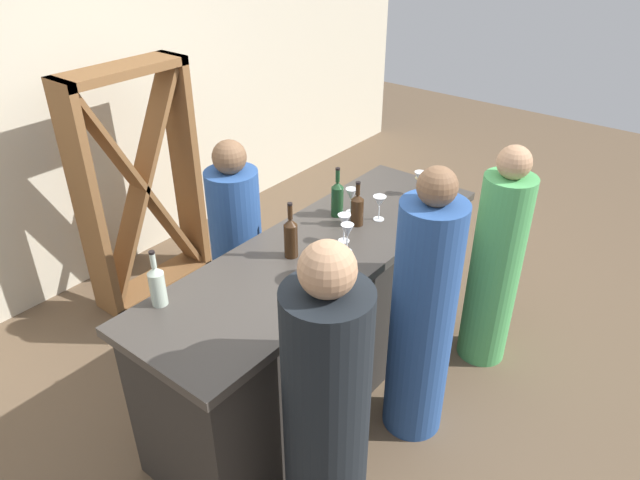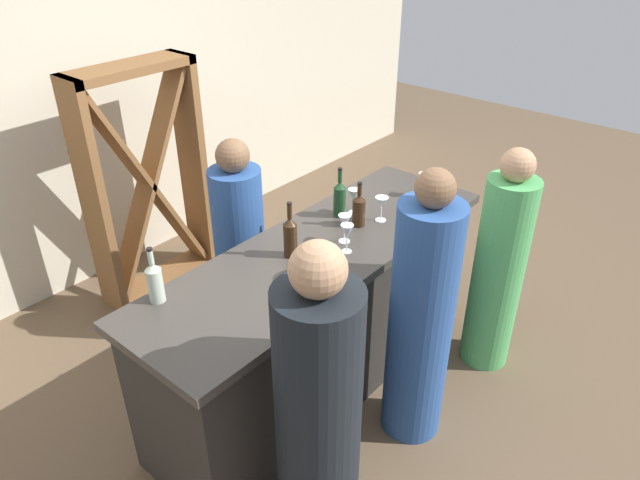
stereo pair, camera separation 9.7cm
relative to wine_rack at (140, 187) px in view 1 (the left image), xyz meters
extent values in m
plane|color=brown|center=(-0.02, -1.65, -0.86)|extent=(12.00, 12.00, 0.00)
cube|color=beige|center=(-0.02, 0.55, 0.54)|extent=(8.00, 0.10, 2.80)
cube|color=#2A2723|center=(-0.02, -1.65, -0.39)|extent=(2.25, 0.65, 0.93)
cube|color=#3D3833|center=(-0.02, -1.65, 0.10)|extent=(2.33, 0.73, 0.05)
cube|color=brown|center=(-0.42, 0.00, 0.00)|extent=(0.06, 0.28, 1.71)
cube|color=brown|center=(0.42, 0.00, 0.00)|extent=(0.06, 0.28, 1.71)
cube|color=brown|center=(0.00, 0.00, 0.83)|extent=(0.90, 0.28, 0.06)
cube|color=brown|center=(0.00, 0.00, -0.83)|extent=(0.90, 0.28, 0.06)
cube|color=brown|center=(0.00, 0.00, 0.00)|extent=(0.82, 0.20, 1.61)
cube|color=brown|center=(0.00, 0.00, 0.00)|extent=(0.82, 0.20, 1.61)
cylinder|color=#B7C6B2|center=(-0.89, -1.37, 0.21)|extent=(0.08, 0.08, 0.17)
cone|color=#B7C6B2|center=(-0.89, -1.37, 0.31)|extent=(0.08, 0.08, 0.03)
cylinder|color=#B7C6B2|center=(-0.89, -1.37, 0.37)|extent=(0.03, 0.03, 0.07)
cylinder|color=black|center=(-0.89, -1.37, 0.41)|extent=(0.03, 0.03, 0.01)
cylinder|color=#331E0F|center=(-0.18, -1.58, 0.22)|extent=(0.07, 0.07, 0.19)
cone|color=#331E0F|center=(-0.18, -1.58, 0.33)|extent=(0.07, 0.07, 0.04)
cylinder|color=#331E0F|center=(-0.18, -1.58, 0.39)|extent=(0.03, 0.03, 0.08)
cylinder|color=black|center=(-0.18, -1.58, 0.44)|extent=(0.03, 0.03, 0.01)
cylinder|color=#331E0F|center=(0.33, -1.66, 0.21)|extent=(0.08, 0.08, 0.16)
cone|color=#331E0F|center=(0.33, -1.66, 0.30)|extent=(0.08, 0.08, 0.03)
cylinder|color=#331E0F|center=(0.33, -1.66, 0.35)|extent=(0.03, 0.03, 0.07)
cylinder|color=black|center=(0.33, -1.66, 0.39)|extent=(0.03, 0.03, 0.01)
cylinder|color=#193D1E|center=(0.35, -1.50, 0.22)|extent=(0.07, 0.07, 0.19)
cone|color=#193D1E|center=(0.35, -1.50, 0.33)|extent=(0.07, 0.07, 0.04)
cylinder|color=#193D1E|center=(0.35, -1.50, 0.38)|extent=(0.03, 0.03, 0.08)
cylinder|color=black|center=(0.35, -1.50, 0.43)|extent=(0.03, 0.03, 0.01)
cylinder|color=white|center=(0.05, -1.79, 0.13)|extent=(0.06, 0.06, 0.00)
cylinder|color=white|center=(0.05, -1.79, 0.17)|extent=(0.01, 0.01, 0.08)
cone|color=white|center=(0.05, -1.79, 0.25)|extent=(0.07, 0.07, 0.08)
cylinder|color=white|center=(0.90, -1.74, 0.13)|extent=(0.06, 0.06, 0.00)
cylinder|color=white|center=(0.90, -1.74, 0.17)|extent=(0.01, 0.01, 0.08)
cone|color=white|center=(0.90, -1.74, 0.24)|extent=(0.07, 0.07, 0.07)
cone|color=beige|center=(0.90, -1.74, 0.22)|extent=(0.06, 0.06, 0.03)
cylinder|color=white|center=(0.46, -1.72, 0.13)|extent=(0.07, 0.07, 0.00)
cylinder|color=white|center=(0.46, -1.72, 0.17)|extent=(0.01, 0.01, 0.08)
cone|color=white|center=(0.46, -1.72, 0.24)|extent=(0.08, 0.08, 0.07)
cylinder|color=white|center=(0.12, -1.71, 0.13)|extent=(0.07, 0.07, 0.00)
cylinder|color=white|center=(0.12, -1.71, 0.17)|extent=(0.01, 0.01, 0.08)
cone|color=white|center=(0.12, -1.71, 0.25)|extent=(0.07, 0.07, 0.08)
cylinder|color=white|center=(0.43, -1.54, 0.13)|extent=(0.06, 0.06, 0.00)
cylinder|color=white|center=(0.43, -1.54, 0.17)|extent=(0.01, 0.01, 0.08)
cone|color=white|center=(0.43, -1.54, 0.24)|extent=(0.07, 0.07, 0.08)
cylinder|color=black|center=(-0.76, -2.27, -0.17)|extent=(0.42, 0.42, 1.38)
sphere|color=tan|center=(-0.76, -2.27, 0.62)|extent=(0.22, 0.22, 0.22)
cylinder|color=#284C8C|center=(0.06, -2.27, -0.14)|extent=(0.41, 0.41, 1.42)
sphere|color=brown|center=(0.06, -2.27, 0.65)|extent=(0.19, 0.19, 0.19)
cylinder|color=#4CA559|center=(0.85, -2.34, -0.21)|extent=(0.38, 0.38, 1.29)
sphere|color=tan|center=(0.85, -2.34, 0.52)|extent=(0.20, 0.20, 0.20)
cylinder|color=#284C8C|center=(0.01, -0.95, -0.24)|extent=(0.41, 0.41, 1.23)
sphere|color=brown|center=(0.01, -0.95, 0.47)|extent=(0.21, 0.21, 0.21)
camera|label=1|loc=(-2.17, -3.35, 1.81)|focal=32.82mm
camera|label=2|loc=(-2.11, -3.42, 1.81)|focal=32.82mm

